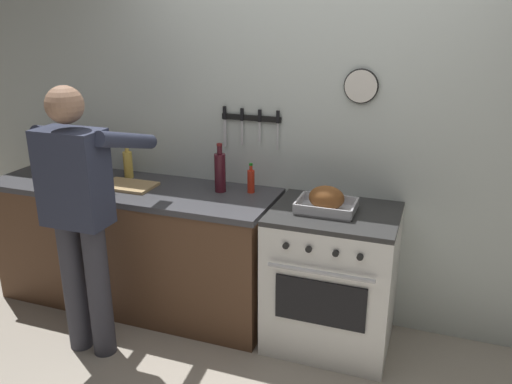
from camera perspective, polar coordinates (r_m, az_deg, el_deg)
The scene contains 9 objects.
wall_back at distance 3.42m, azimuth 6.61°, elevation 6.69°, with size 6.00×0.13×2.60m.
counter_block at distance 3.84m, azimuth -13.02°, elevation -5.69°, with size 2.03×0.65×0.90m.
stove at distance 3.34m, azimuth 8.27°, elevation -9.33°, with size 0.76×0.67×0.90m.
person_cook at distance 3.20m, azimuth -18.78°, elevation -1.63°, with size 0.51×0.63×1.66m.
roasting_pan at distance 3.12m, azimuth 7.72°, elevation -0.94°, with size 0.35×0.26×0.16m.
cutting_board at distance 3.65m, azimuth -13.82°, elevation 0.69°, with size 0.36×0.24×0.02m, color tan.
bottle_wine_red at distance 3.43m, azimuth -3.96°, elevation 2.25°, with size 0.07×0.07×0.33m.
bottle_cooking_oil at distance 3.83m, azimuth -13.85°, elevation 3.02°, with size 0.07×0.07×0.25m.
bottle_hot_sauce at distance 3.41m, azimuth -0.56°, elevation 1.27°, with size 0.05×0.05×0.20m.
Camera 1 is at (0.77, -1.90, 2.03)m, focal length 36.50 mm.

